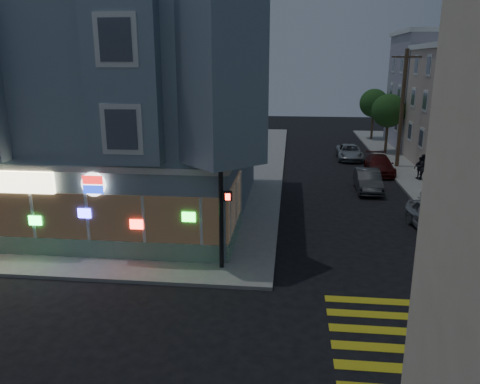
% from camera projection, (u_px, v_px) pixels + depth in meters
% --- Properties ---
extents(ground, '(120.00, 120.00, 0.00)m').
position_uv_depth(ground, '(181.00, 315.00, 15.71)').
color(ground, black).
rests_on(ground, ground).
extents(sidewalk_nw, '(33.00, 42.00, 0.15)m').
position_uv_depth(sidewalk_nw, '(86.00, 162.00, 39.13)').
color(sidewalk_nw, gray).
rests_on(sidewalk_nw, ground).
extents(corner_building, '(14.60, 14.60, 11.40)m').
position_uv_depth(corner_building, '(115.00, 107.00, 25.29)').
color(corner_building, slate).
rests_on(corner_building, sidewalk_nw).
extents(row_house_d, '(12.00, 8.60, 10.50)m').
position_uv_depth(row_house_d, '(460.00, 92.00, 44.76)').
color(row_house_d, '#9693A2').
rests_on(row_house_d, sidewalk_ne).
extents(utility_pole, '(2.20, 0.30, 9.00)m').
position_uv_depth(utility_pole, '(402.00, 107.00, 36.14)').
color(utility_pole, '#4C3826').
rests_on(utility_pole, sidewalk_ne).
extents(street_tree_near, '(3.00, 3.00, 5.30)m').
position_uv_depth(street_tree_near, '(389.00, 111.00, 42.09)').
color(street_tree_near, '#4C3826').
rests_on(street_tree_near, sidewalk_ne).
extents(street_tree_far, '(3.00, 3.00, 5.30)m').
position_uv_depth(street_tree_far, '(374.00, 103.00, 49.75)').
color(street_tree_far, '#4C3826').
rests_on(street_tree_far, sidewalk_ne).
extents(running_child, '(0.59, 0.44, 1.48)m').
position_uv_depth(running_child, '(473.00, 344.00, 12.79)').
color(running_child, '#E3CE74').
rests_on(running_child, ground).
extents(pedestrian_a, '(0.92, 0.74, 1.82)m').
position_uv_depth(pedestrian_a, '(422.00, 167.00, 32.86)').
color(pedestrian_a, black).
rests_on(pedestrian_a, sidewalk_ne).
extents(pedestrian_b, '(1.00, 0.64, 1.58)m').
position_uv_depth(pedestrian_b, '(420.00, 168.00, 33.11)').
color(pedestrian_b, black).
rests_on(pedestrian_b, sidewalk_ne).
extents(parked_car_a, '(2.23, 4.57, 1.50)m').
position_uv_depth(parked_car_a, '(435.00, 218.00, 23.08)').
color(parked_car_a, '#A5A9AD').
rests_on(parked_car_a, ground).
extents(parked_car_b, '(1.58, 4.32, 1.41)m').
position_uv_depth(parked_car_b, '(368.00, 181.00, 30.54)').
color(parked_car_b, '#37393C').
rests_on(parked_car_b, ground).
extents(parked_car_c, '(1.97, 4.69, 1.35)m').
position_uv_depth(parked_car_c, '(379.00, 165.00, 35.35)').
color(parked_car_c, '#4E1311').
rests_on(parked_car_c, ground).
extents(parked_car_d, '(2.17, 4.60, 1.27)m').
position_uv_depth(parked_car_d, '(349.00, 152.00, 40.52)').
color(parked_car_d, '#989EA2').
rests_on(parked_car_d, ground).
extents(traffic_signal, '(0.70, 0.63, 5.58)m').
position_uv_depth(traffic_signal, '(221.00, 178.00, 17.85)').
color(traffic_signal, black).
rests_on(traffic_signal, sidewalk_nw).
extents(fire_hydrant, '(0.43, 0.25, 0.75)m').
position_uv_depth(fire_hydrant, '(422.00, 196.00, 27.58)').
color(fire_hydrant, silver).
rests_on(fire_hydrant, sidewalk_ne).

